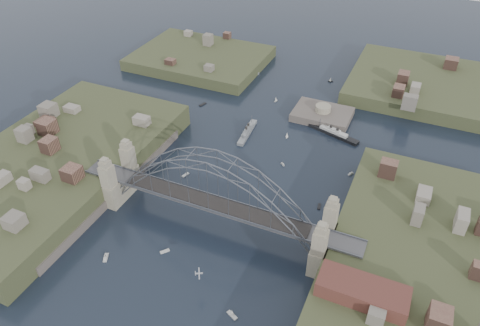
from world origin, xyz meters
The scene contains 24 objects.
ground centered at (0.00, 0.00, 0.00)m, with size 500.00×500.00×0.00m, color black.
bridge centered at (0.00, 0.00, 12.32)m, with size 84.00×13.80×24.60m.
shore_west centered at (-57.32, 0.00, 1.97)m, with size 50.50×90.00×12.00m.
shore_east centered at (57.32, 0.00, 1.97)m, with size 50.50×90.00×12.00m.
headland_nw centered at (-55.00, 95.00, 0.50)m, with size 60.00×45.00×9.00m, color #3A4023.
headland_ne centered at (50.00, 110.00, 0.75)m, with size 70.00×55.00×9.50m, color #3A4023.
fort_island centered at (12.00, 70.00, -0.34)m, with size 22.00×16.00×9.40m.
wharf_shed centered at (44.00, -14.00, 10.00)m, with size 20.00×8.00×4.00m, color #592D26.
naval_cruiser_near centered at (-10.25, 47.71, 0.80)m, with size 3.79×17.26×5.14m.
naval_cruiser_far centered at (-28.18, 88.31, 0.79)m, with size 6.96×14.79×5.05m.
ocean_liner centered at (19.20, 59.98, 0.77)m, with size 20.19×8.60×4.98m.
aeroplane centered at (6.73, -21.83, 6.26)m, with size 2.14×3.23×0.52m.
small_boat_a centered at (-19.01, 16.60, 0.15)m, with size 1.64×2.92×0.45m.
small_boat_b centered at (8.27, 34.91, 0.29)m, with size 1.86×1.74×1.43m.
small_boat_c centered at (-7.76, -14.63, 0.15)m, with size 2.29×2.53×0.45m.
small_boat_d centered at (30.52, 39.19, 0.29)m, with size 1.63×2.08×1.43m.
small_boat_e centered at (-35.43, 59.92, 0.15)m, with size 2.09×3.57×0.45m.
small_boat_f centered at (4.03, 51.32, 1.02)m, with size 1.21×1.68×2.38m.
small_boat_g centered at (17.24, -25.27, 0.76)m, with size 3.11×2.13×2.38m.
small_boat_h centered at (-9.04, 74.72, 0.93)m, with size 1.12×2.14×2.38m.
small_boat_i centered at (25.42, 19.70, 0.15)m, with size 1.25×2.75×0.45m.
small_boat_j centered at (-20.97, -22.94, 0.28)m, with size 2.17×3.11×1.43m.
small_boat_k centered at (7.04, 101.38, 0.91)m, with size 2.23×1.63×2.38m.
small_boat_l centered at (-40.41, 28.24, 0.15)m, with size 2.35×2.63×0.45m.
Camera 1 is at (44.92, -82.83, 93.65)m, focal length 34.11 mm.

